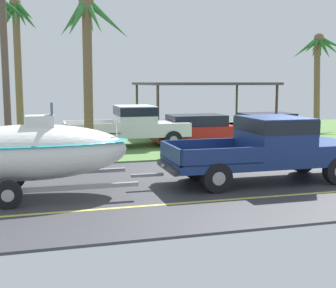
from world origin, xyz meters
name	(u,v)px	position (x,y,z in m)	size (l,w,h in m)	color
ground	(216,142)	(0.00, 8.38, -0.01)	(36.00, 22.00, 0.11)	#38383D
pickup_truck_towing	(273,146)	(-1.59, -0.13, 1.05)	(5.82, 2.09, 1.90)	navy
boat_on_trailer	(30,152)	(-8.41, -0.13, 1.15)	(6.21, 2.24, 2.40)	gray
parked_pickup_background	(134,124)	(-4.16, 7.78, 1.04)	(5.66, 2.14, 1.87)	silver
parked_sedan_near	(200,130)	(-0.94, 8.09, 0.67)	(4.63, 1.91, 1.38)	#B21E19
parked_sedan_far	(269,127)	(2.81, 8.27, 0.67)	(4.50, 1.89, 1.38)	#B21E19
carport_awning	(203,85)	(0.79, 12.53, 2.77)	(7.12, 5.71, 2.89)	#4C4238
palm_tree_mid	(87,38)	(-6.32, 6.12, 4.61)	(2.87, 2.29, 6.34)	brown
palm_tree_far_left	(15,31)	(-9.28, 12.63, 5.49)	(2.72, 3.10, 7.16)	brown
palm_tree_far_right	(318,57)	(8.90, 13.45, 4.48)	(3.03, 2.72, 5.99)	brown
utility_pole	(5,52)	(-9.24, 4.50, 3.92)	(0.24, 1.80, 7.55)	brown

